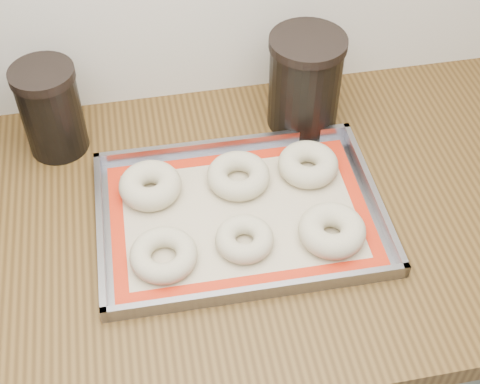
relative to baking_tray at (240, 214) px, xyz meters
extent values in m
cube|color=slate|center=(-0.17, 0.01, -0.48)|extent=(3.00, 0.65, 0.86)
cube|color=brown|center=(-0.17, 0.01, -0.03)|extent=(3.06, 0.68, 0.04)
cube|color=gray|center=(0.00, 0.00, 0.00)|extent=(0.47, 0.34, 0.00)
cube|color=gray|center=(0.00, 0.16, 0.01)|extent=(0.46, 0.02, 0.02)
cube|color=gray|center=(0.00, -0.16, 0.01)|extent=(0.46, 0.02, 0.02)
cube|color=gray|center=(-0.22, 0.00, 0.01)|extent=(0.02, 0.33, 0.02)
cube|color=gray|center=(0.22, 0.00, 0.01)|extent=(0.02, 0.33, 0.02)
cube|color=#C6B793|center=(0.00, 0.00, 0.00)|extent=(0.42, 0.30, 0.00)
cube|color=red|center=(0.00, 0.13, 0.00)|extent=(0.42, 0.03, 0.00)
cube|color=red|center=(0.00, -0.13, 0.00)|extent=(0.42, 0.03, 0.00)
cube|color=red|center=(-0.20, 0.00, 0.00)|extent=(0.03, 0.25, 0.00)
cube|color=red|center=(0.20, 0.00, 0.00)|extent=(0.03, 0.25, 0.00)
torus|color=beige|center=(-0.13, -0.07, 0.01)|extent=(0.11, 0.11, 0.03)
torus|color=beige|center=(-0.01, -0.06, 0.01)|extent=(0.10, 0.10, 0.03)
torus|color=beige|center=(0.13, -0.08, 0.02)|extent=(0.12, 0.12, 0.04)
torus|color=beige|center=(-0.14, 0.08, 0.02)|extent=(0.12, 0.12, 0.04)
torus|color=beige|center=(0.01, 0.07, 0.02)|extent=(0.13, 0.13, 0.04)
torus|color=beige|center=(0.13, 0.07, 0.02)|extent=(0.12, 0.12, 0.04)
cylinder|color=black|center=(-0.29, 0.23, 0.07)|extent=(0.10, 0.10, 0.15)
cylinder|color=black|center=(-0.29, 0.23, 0.15)|extent=(0.11, 0.11, 0.02)
cylinder|color=black|center=(0.16, 0.21, 0.08)|extent=(0.13, 0.13, 0.17)
cylinder|color=black|center=(0.16, 0.21, 0.17)|extent=(0.14, 0.14, 0.02)
camera|label=1|loc=(-0.14, -0.70, 0.82)|focal=50.00mm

